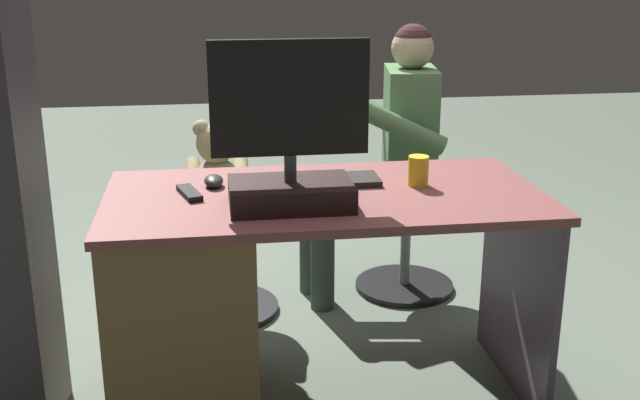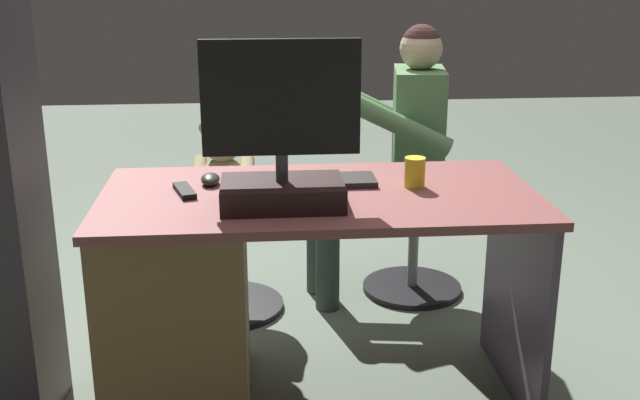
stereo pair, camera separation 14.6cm
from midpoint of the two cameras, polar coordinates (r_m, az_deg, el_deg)
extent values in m
plane|color=slate|center=(3.01, 0.73, -10.26)|extent=(10.00, 10.00, 0.00)
cube|color=brown|center=(2.39, 1.70, 0.22)|extent=(1.34, 0.68, 0.03)
cube|color=brown|center=(2.51, -8.66, -7.81)|extent=(0.43, 0.62, 0.68)
cube|color=#4E4054|center=(2.66, 15.75, -6.74)|extent=(0.02, 0.61, 0.68)
cube|color=black|center=(2.25, -0.93, 0.48)|extent=(0.36, 0.23, 0.07)
cylinder|color=#333338|center=(2.23, -0.94, 2.36)|extent=(0.04, 0.04, 0.08)
cube|color=black|center=(2.19, -0.97, 7.51)|extent=(0.45, 0.02, 0.33)
cube|color=#19598C|center=(2.20, -0.99, 7.58)|extent=(0.41, 0.00, 0.29)
cube|color=black|center=(2.47, 0.93, 1.38)|extent=(0.42, 0.14, 0.02)
ellipsoid|color=#2A2C24|center=(2.47, -6.39, 1.52)|extent=(0.06, 0.10, 0.04)
cylinder|color=yellow|center=(2.45, 8.68, 2.01)|extent=(0.06, 0.06, 0.10)
cube|color=black|center=(2.39, -8.21, 0.66)|extent=(0.09, 0.16, 0.02)
cylinder|color=black|center=(3.27, -5.46, -7.74)|extent=(0.46, 0.46, 0.03)
cylinder|color=gray|center=(3.19, -5.56, -4.59)|extent=(0.04, 0.04, 0.36)
cylinder|color=#364492|center=(3.12, -5.68, -0.98)|extent=(0.37, 0.37, 0.06)
ellipsoid|color=tan|center=(3.08, -5.75, 1.32)|extent=(0.19, 0.16, 0.20)
sphere|color=tan|center=(3.04, -5.84, 4.28)|extent=(0.16, 0.16, 0.16)
sphere|color=beige|center=(3.11, -5.82, 4.35)|extent=(0.06, 0.06, 0.06)
sphere|color=tan|center=(3.03, -4.83, 5.40)|extent=(0.07, 0.07, 0.07)
sphere|color=tan|center=(3.03, -6.93, 5.34)|extent=(0.07, 0.07, 0.07)
cylinder|color=tan|center=(3.10, -4.00, 2.26)|extent=(0.06, 0.15, 0.10)
cylinder|color=tan|center=(3.11, -7.53, 2.16)|extent=(0.06, 0.15, 0.10)
cylinder|color=tan|center=(3.20, -4.79, 0.71)|extent=(0.06, 0.12, 0.06)
cylinder|color=tan|center=(3.21, -6.59, 0.66)|extent=(0.06, 0.12, 0.06)
cylinder|color=black|center=(3.46, 7.98, -6.40)|extent=(0.43, 0.43, 0.03)
cylinder|color=gray|center=(3.38, 8.12, -3.39)|extent=(0.04, 0.04, 0.36)
cylinder|color=#2E5762|center=(3.31, 8.28, 0.03)|extent=(0.37, 0.37, 0.06)
cube|color=#557D4F|center=(3.24, 8.50, 4.93)|extent=(0.24, 0.35, 0.52)
sphere|color=tan|center=(3.18, 8.78, 10.95)|extent=(0.17, 0.17, 0.17)
sphere|color=#3E2524|center=(3.18, 8.80, 11.25)|extent=(0.16, 0.16, 0.16)
cylinder|color=#557D4F|center=(2.99, 7.33, 5.46)|extent=(0.42, 0.13, 0.24)
cylinder|color=#557D4F|center=(3.36, 4.99, 6.87)|extent=(0.42, 0.13, 0.24)
cylinder|color=#31433B|center=(3.15, 5.47, 0.18)|extent=(0.41, 0.17, 0.11)
cylinder|color=#31433B|center=(3.18, 1.89, -4.28)|extent=(0.10, 0.10, 0.45)
cylinder|color=#31433B|center=(3.31, 4.51, 1.07)|extent=(0.41, 0.17, 0.11)
cylinder|color=#31433B|center=(3.34, 1.11, -3.18)|extent=(0.10, 0.10, 0.45)
camera|label=1|loc=(0.07, -88.45, 0.49)|focal=43.53mm
camera|label=2|loc=(0.07, 91.55, -0.49)|focal=43.53mm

